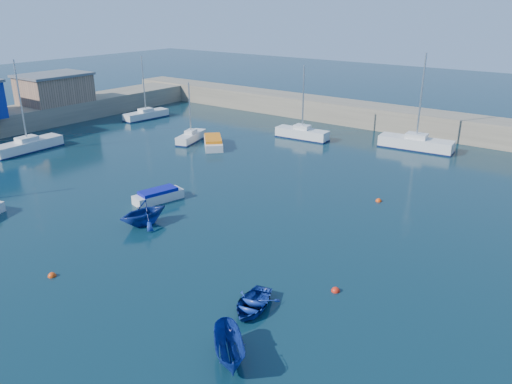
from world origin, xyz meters
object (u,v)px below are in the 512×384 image
Objects in this scene: motorboat_2 at (213,142)px; dinghy_right at (230,349)px; sailboat_2 at (28,145)px; dinghy_center at (252,304)px; brick_shed_a at (55,89)px; sailboat_5 at (302,133)px; sailboat_6 at (416,143)px; motorboat_1 at (158,196)px; sailboat_3 at (191,137)px; dinghy_left at (143,212)px; sailboat_4 at (146,115)px.

motorboat_2 is 1.45× the size of dinghy_right.
dinghy_center is at bearing -16.08° from sailboat_2.
brick_shed_a is 32.86m from sailboat_5.
brick_shed_a reaches higher than dinghy_center.
sailboat_6 reaches higher than motorboat_1.
sailboat_6 is at bearing 12.99° from sailboat_3.
dinghy_right is (48.23, -22.86, -3.44)m from brick_shed_a.
sailboat_2 is 24.47m from dinghy_left.
sailboat_2 is 29.63m from sailboat_5.
dinghy_right is at bearing -25.36° from brick_shed_a.
sailboat_4 is at bearing 131.12° from dinghy_center.
dinghy_right is at bearing -156.92° from sailboat_5.
motorboat_2 is at bearing 121.25° from dinghy_center.
sailboat_6 reaches higher than sailboat_4.
sailboat_4 is at bearing 96.63° from sailboat_6.
sailboat_5 is at bearing 14.84° from sailboat_4.
brick_shed_a is at bearing 104.06° from sailboat_6.
dinghy_left is 15.83m from dinghy_right.
sailboat_5 reaches higher than motorboat_1.
sailboat_2 is at bearing -44.77° from brick_shed_a.
sailboat_2 is (10.34, -10.25, -3.48)m from brick_shed_a.
sailboat_2 reaches higher than dinghy_right.
dinghy_left is (23.91, -5.20, 0.32)m from sailboat_2.
dinghy_right is (37.89, -12.61, 0.04)m from sailboat_2.
sailboat_3 is 1.93× the size of dinghy_right.
sailboat_3 is 22.36m from dinghy_left.
dinghy_right is (26.88, -25.66, 0.13)m from sailboat_3.
sailboat_3 is 0.80× the size of sailboat_5.
motorboat_1 is at bearing -70.86° from sailboat_3.
sailboat_2 is at bearing 178.59° from dinghy_left.
sailboat_4 reaches higher than dinghy_center.
motorboat_2 is at bearing -11.30° from sailboat_4.
sailboat_4 is (-1.96, 17.94, -0.07)m from sailboat_2.
dinghy_center is at bearing -57.32° from sailboat_3.
sailboat_6 is 2.92× the size of dinghy_right.
sailboat_3 is at bearing 125.20° from dinghy_center.
sailboat_4 is at bearing 42.55° from brick_shed_a.
sailboat_5 is at bearing 70.50° from dinghy_right.
brick_shed_a is 0.85× the size of sailboat_2.
sailboat_4 reaches higher than dinghy_left.
brick_shed_a reaches higher than motorboat_1.
dinghy_center is 4.06m from dinghy_right.
dinghy_center is (14.90, -7.40, -0.12)m from motorboat_1.
sailboat_4 is 35.00m from sailboat_6.
sailboat_4 reaches higher than dinghy_right.
sailboat_5 is 27.00m from dinghy_left.
dinghy_right is (5.58, -37.63, -0.02)m from sailboat_6.
sailboat_2 is 40.87m from sailboat_6.
sailboat_6 reaches higher than dinghy_left.
dinghy_left is at bearing -14.59° from sailboat_2.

